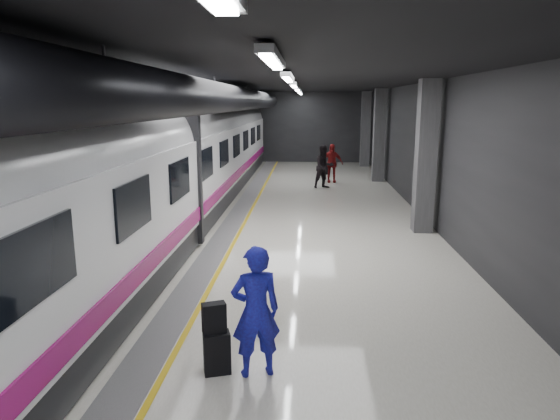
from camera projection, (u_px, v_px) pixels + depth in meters
name	position (u px, v px, depth m)	size (l,w,h in m)	color
ground	(267.00, 247.00, 13.47)	(40.00, 40.00, 0.00)	silver
platform_hall	(259.00, 113.00, 13.67)	(10.02, 40.02, 4.51)	black
train	(144.00, 170.00, 13.21)	(3.05, 38.00, 4.05)	black
traveler_main	(256.00, 312.00, 6.98)	(0.70, 0.46, 1.92)	#1B26CD
suitcase_main	(217.00, 353.00, 7.15)	(0.38, 0.24, 0.62)	black
shoulder_bag	(214.00, 318.00, 7.06)	(0.33, 0.18, 0.44)	black
traveler_far_a	(324.00, 167.00, 22.60)	(0.95, 0.74, 1.96)	black
traveler_far_b	(331.00, 163.00, 24.29)	(1.10, 0.46, 1.87)	maroon
suitcase_far	(326.00, 169.00, 27.14)	(0.37, 0.24, 0.54)	black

